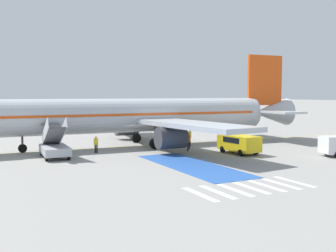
{
  "coord_description": "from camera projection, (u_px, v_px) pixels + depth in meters",
  "views": [
    {
      "loc": [
        -15.73,
        -39.15,
        5.71
      ],
      "look_at": [
        2.81,
        -2.76,
        2.39
      ],
      "focal_mm": 42.0,
      "sensor_mm": 36.0,
      "label": 1
    }
  ],
  "objects": [
    {
      "name": "ground_crew_1",
      "position": [
        190.0,
        137.0,
        42.89
      ],
      "size": [
        0.48,
        0.44,
        1.86
      ],
      "rotation": [
        0.0,
        0.0,
        3.79
      ],
      "color": "black",
      "rests_on": "ground_plane"
    },
    {
      "name": "apron_stand_patch_blue",
      "position": [
        192.0,
        165.0,
        31.48
      ],
      "size": [
        4.13,
        12.79,
        0.01
      ],
      "primitive_type": "cube",
      "color": "#2856A8",
      "rests_on": "ground_plane"
    },
    {
      "name": "service_van_0",
      "position": [
        239.0,
        142.0,
        37.68
      ],
      "size": [
        2.23,
        4.41,
        1.77
      ],
      "rotation": [
        0.0,
        0.0,
        0.06
      ],
      "color": "yellow",
      "rests_on": "ground_plane"
    },
    {
      "name": "apron_walkway_bar_4",
      "position": [
        265.0,
        185.0,
        24.57
      ],
      "size": [
        0.44,
        3.6,
        0.01
      ],
      "primitive_type": "cube",
      "color": "silver",
      "rests_on": "ground_plane"
    },
    {
      "name": "apron_walkway_bar_3",
      "position": [
        250.0,
        188.0,
        24.03
      ],
      "size": [
        0.44,
        3.6,
        0.01
      ],
      "primitive_type": "cube",
      "color": "silver",
      "rests_on": "ground_plane"
    },
    {
      "name": "apron_walkway_bar_2",
      "position": [
        234.0,
        190.0,
        23.48
      ],
      "size": [
        0.44,
        3.6,
        0.01
      ],
      "primitive_type": "cube",
      "color": "silver",
      "rests_on": "ground_plane"
    },
    {
      "name": "apron_walkway_bar_5",
      "position": [
        280.0,
        183.0,
        25.11
      ],
      "size": [
        0.44,
        3.6,
        0.01
      ],
      "primitive_type": "cube",
      "color": "silver",
      "rests_on": "ground_plane"
    },
    {
      "name": "airliner",
      "position": [
        137.0,
        115.0,
        43.07
      ],
      "size": [
        41.73,
        31.66,
        10.62
      ],
      "rotation": [
        0.0,
        0.0,
        1.53
      ],
      "color": "#B7BCC4",
      "rests_on": "ground_plane"
    },
    {
      "name": "ground_crew_2",
      "position": [
        189.0,
        140.0,
        40.78
      ],
      "size": [
        0.43,
        0.49,
        1.68
      ],
      "rotation": [
        0.0,
        0.0,
        2.15
      ],
      "color": "#191E38",
      "rests_on": "ground_plane"
    },
    {
      "name": "ground_plane",
      "position": [
        133.0,
        147.0,
        42.35
      ],
      "size": [
        600.0,
        600.0,
        0.0
      ],
      "primitive_type": "plane",
      "color": "gray"
    },
    {
      "name": "ground_crew_0",
      "position": [
        188.0,
        141.0,
        39.25
      ],
      "size": [
        0.38,
        0.49,
        1.78
      ],
      "rotation": [
        0.0,
        0.0,
        1.18
      ],
      "color": "#2D2D33",
      "rests_on": "ground_plane"
    },
    {
      "name": "apron_leadline_yellow",
      "position": [
        131.0,
        146.0,
        43.07
      ],
      "size": [
        76.04,
        3.5,
        0.01
      ],
      "primitive_type": "cube",
      "rotation": [
        0.0,
        0.0,
        1.53
      ],
      "color": "gold",
      "rests_on": "ground_plane"
    },
    {
      "name": "apron_walkway_bar_6",
      "position": [
        294.0,
        182.0,
        25.66
      ],
      "size": [
        0.44,
        3.6,
        0.01
      ],
      "primitive_type": "cube",
      "color": "silver",
      "rests_on": "ground_plane"
    },
    {
      "name": "fuel_tanker",
      "position": [
        107.0,
        118.0,
        66.86
      ],
      "size": [
        8.86,
        3.23,
        3.34
      ],
      "rotation": [
        0.0,
        0.0,
        -1.65
      ],
      "color": "#38383D",
      "rests_on": "ground_plane"
    },
    {
      "name": "apron_walkway_bar_0",
      "position": [
        200.0,
        194.0,
        22.4
      ],
      "size": [
        0.44,
        3.6,
        0.01
      ],
      "primitive_type": "cube",
      "color": "silver",
      "rests_on": "ground_plane"
    },
    {
      "name": "ground_crew_3",
      "position": [
        96.0,
        143.0,
        38.23
      ],
      "size": [
        0.48,
        0.37,
        1.63
      ],
      "rotation": [
        0.0,
        0.0,
        2.76
      ],
      "color": "black",
      "rests_on": "ground_plane"
    },
    {
      "name": "apron_walkway_bar_1",
      "position": [
        217.0,
        192.0,
        22.94
      ],
      "size": [
        0.44,
        3.6,
        0.01
      ],
      "primitive_type": "cube",
      "color": "silver",
      "rests_on": "ground_plane"
    },
    {
      "name": "boarding_stairs_forward",
      "position": [
        55.0,
        147.0,
        35.37
      ],
      "size": [
        2.41,
        5.31,
        3.76
      ],
      "rotation": [
        0.0,
        0.0,
        -0.04
      ],
      "color": "#ADB2BA",
      "rests_on": "ground_plane"
    }
  ]
}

